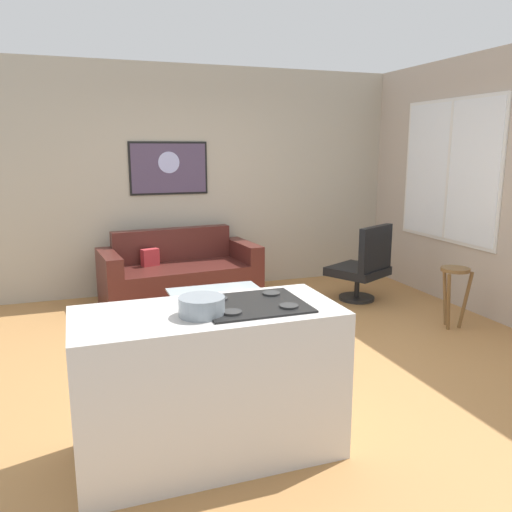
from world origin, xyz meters
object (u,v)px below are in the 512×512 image
bar_stool (454,283)px  wall_painting (169,168)px  couch (180,277)px  mixing_bowl (202,306)px  coffee_table (217,295)px  armchair (364,266)px

bar_stool → wall_painting: (-2.42, 2.36, 1.09)m
couch → mixing_bowl: (-0.51, -3.27, 0.65)m
mixing_bowl → wall_painting: wall_painting is taller
couch → bar_stool: (2.43, -1.86, 0.17)m
couch → mixing_bowl: mixing_bowl is taller
coffee_table → wall_painting: 2.05m
bar_stool → mixing_bowl: mixing_bowl is taller
armchair → mixing_bowl: size_ratio=3.59×
couch → armchair: bearing=-19.6°
coffee_table → wall_painting: bearing=94.6°
mixing_bowl → wall_painting: size_ratio=0.27×
wall_painting → mixing_bowl: bearing=-97.8°
armchair → couch: bearing=160.4°
couch → armchair: 2.19m
coffee_table → bar_stool: bearing=-16.7°
couch → mixing_bowl: bearing=-98.9°
armchair → bar_stool: size_ratio=1.47×
armchair → bar_stool: armchair is taller
couch → wall_painting: bearing=89.5°
coffee_table → mixing_bowl: bearing=-107.1°
coffee_table → wall_painting: wall_painting is taller
couch → wall_painting: size_ratio=1.95×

